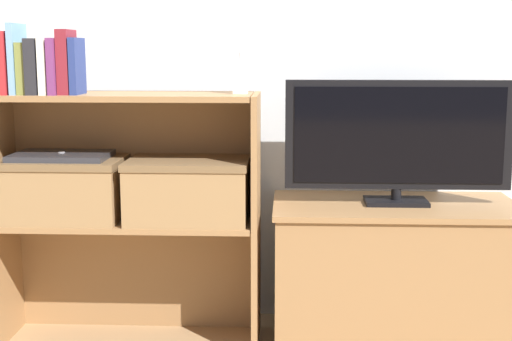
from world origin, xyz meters
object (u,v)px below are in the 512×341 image
(book_plum, at_px, (57,66))
(book_navy, at_px, (77,66))
(storage_basket_right, at_px, (188,187))
(book_crimson, at_px, (10,63))
(book_ivory, at_px, (47,56))
(tv, at_px, (398,138))
(book_maroon, at_px, (67,62))
(book_skyblue, at_px, (18,59))
(baby_monitor, at_px, (240,77))
(laptop, at_px, (62,156))
(book_olive, at_px, (26,69))
(storage_basket_left, at_px, (63,186))
(book_charcoal, at_px, (37,67))
(book_teal, at_px, (4,64))
(tv_stand, at_px, (393,272))

(book_plum, distance_m, book_navy, 0.07)
(storage_basket_right, bearing_deg, book_plum, -174.48)
(book_crimson, xyz_separation_m, book_ivory, (0.13, 0.00, 0.02))
(tv, bearing_deg, book_maroon, -174.24)
(book_skyblue, height_order, baby_monitor, book_skyblue)
(storage_basket_right, xyz_separation_m, laptop, (-0.45, -0.00, 0.11))
(book_olive, distance_m, book_plum, 0.11)
(book_navy, bearing_deg, laptop, 152.79)
(book_olive, relative_size, book_navy, 0.91)
(book_plum, height_order, storage_basket_left, book_plum)
(baby_monitor, distance_m, storage_basket_right, 0.42)
(laptop, bearing_deg, book_skyblue, -160.96)
(book_charcoal, bearing_deg, book_teal, 180.00)
(book_navy, bearing_deg, storage_basket_right, 6.55)
(storage_basket_left, height_order, laptop, laptop)
(book_teal, relative_size, storage_basket_left, 0.48)
(book_charcoal, relative_size, storage_basket_left, 0.44)
(tv, relative_size, book_charcoal, 4.26)
(book_skyblue, height_order, laptop, book_skyblue)
(tv_stand, height_order, baby_monitor, baby_monitor)
(tv_stand, xyz_separation_m, book_plum, (-1.17, -0.12, 0.74))
(tv_stand, distance_m, book_maroon, 1.36)
(book_maroon, distance_m, storage_basket_right, 0.59)
(book_ivory, bearing_deg, book_skyblue, 180.00)
(book_olive, height_order, book_maroon, book_maroon)
(tv_stand, xyz_separation_m, laptop, (-1.18, -0.07, 0.43))
(tv_stand, distance_m, book_ivory, 1.43)
(book_crimson, bearing_deg, book_navy, 0.00)
(storage_basket_left, distance_m, laptop, 0.11)
(tv_stand, bearing_deg, storage_basket_right, -174.24)
(book_maroon, bearing_deg, tv, 5.76)
(book_teal, height_order, book_plum, book_teal)
(book_ivory, xyz_separation_m, book_plum, (0.03, 0.00, -0.04))
(book_crimson, bearing_deg, storage_basket_left, 15.73)
(book_crimson, xyz_separation_m, book_olive, (0.05, 0.00, -0.02))
(book_skyblue, relative_size, storage_basket_left, 0.56)
(tv, bearing_deg, laptop, -176.49)
(book_teal, height_order, book_maroon, book_maroon)
(storage_basket_right, bearing_deg, tv_stand, 5.76)
(book_navy, bearing_deg, book_olive, 180.00)
(storage_basket_right, height_order, laptop, laptop)
(book_skyblue, bearing_deg, storage_basket_left, 19.04)
(book_teal, distance_m, book_charcoal, 0.11)
(baby_monitor, height_order, storage_basket_right, baby_monitor)
(book_skyblue, bearing_deg, book_crimson, 180.00)
(book_teal, height_order, storage_basket_left, book_teal)
(tv, distance_m, book_navy, 1.13)
(book_crimson, height_order, baby_monitor, book_crimson)
(book_charcoal, relative_size, baby_monitor, 1.33)
(book_skyblue, bearing_deg, book_navy, 0.00)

